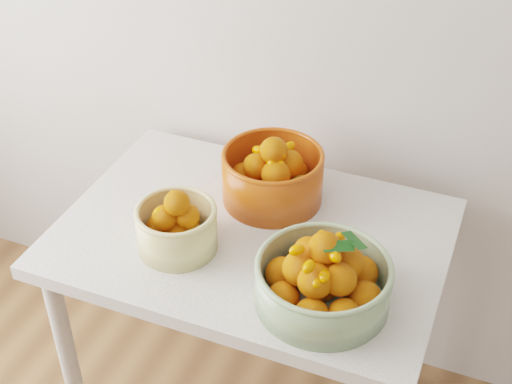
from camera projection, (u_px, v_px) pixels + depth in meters
table at (252, 259)px, 1.91m from camera, size 1.00×0.70×0.75m
bowl_cream at (177, 227)px, 1.77m from camera, size 0.26×0.26×0.17m
bowl_green at (323, 279)px, 1.61m from camera, size 0.33×0.33×0.20m
bowl_orange at (273, 175)px, 1.93m from camera, size 0.29×0.29×0.20m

